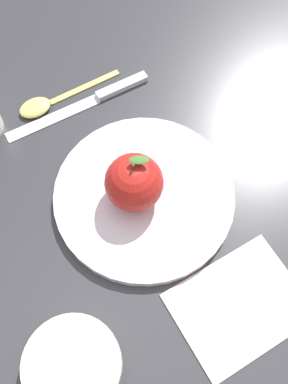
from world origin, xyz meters
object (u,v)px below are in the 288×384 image
Objects in this scene: dinner_plate at (144,196)px; side_bowl at (73,365)px; apple at (134,183)px; linen_napkin at (239,305)px; knife at (92,100)px; spoon at (46,103)px.

side_bowl is (-0.21, -0.08, 0.01)m from dinner_plate.
apple reaches higher than linen_napkin.
knife is (0.07, 0.17, -0.01)m from dinner_plate.
side_bowl is at bearing -158.49° from dinner_plate.
knife is at bearing 68.23° from dinner_plate.
spoon is (0.02, 0.21, -0.00)m from dinner_plate.
knife is at bearing 74.74° from linen_napkin.
side_bowl is at bearing -138.08° from knife.
apple is 0.54× the size of linen_napkin.
knife is (0.28, 0.25, -0.02)m from side_bowl.
spoon is at bearing 82.86° from apple.
apple is 0.76× the size of side_bowl.
spoon is at bearing 137.49° from knife.
spoon reaches higher than linen_napkin.
apple is 0.38× the size of knife.
linen_napkin is at bearing -95.68° from apple.
dinner_plate is 0.18m from knife.
spoon is (0.03, 0.20, -0.05)m from apple.
knife is 1.43× the size of linen_napkin.
dinner_plate is 0.18m from linen_napkin.
apple is 0.20m from linen_napkin.
side_bowl is at bearing -127.54° from spoon.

